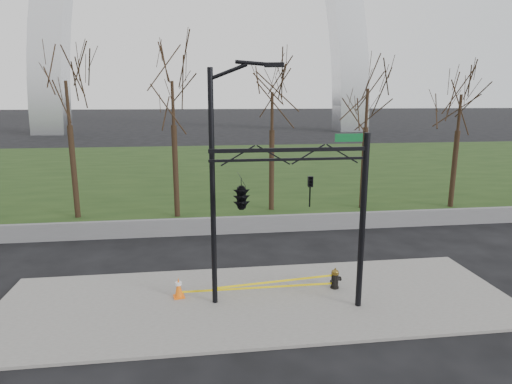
{
  "coord_description": "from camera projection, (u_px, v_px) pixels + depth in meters",
  "views": [
    {
      "loc": [
        -1.92,
        -13.97,
        7.1
      ],
      "look_at": [
        0.21,
        2.0,
        3.55
      ],
      "focal_mm": 30.36,
      "sensor_mm": 36.0,
      "label": 1
    }
  ],
  "objects": [
    {
      "name": "traffic_signal_mast",
      "position": [
        266.0,
        193.0,
        13.55
      ],
      "size": [
        5.1,
        2.49,
        6.0
      ],
      "rotation": [
        0.0,
        0.0,
        0.01
      ],
      "color": "black",
      "rests_on": "ground"
    },
    {
      "name": "grass_strip",
      "position": [
        218.0,
        167.0,
        44.33
      ],
      "size": [
        120.0,
        40.0,
        0.06
      ],
      "primitive_type": "cube",
      "color": "#1A3112",
      "rests_on": "ground"
    },
    {
      "name": "sidewalk",
      "position": [
        258.0,
        301.0,
        15.29
      ],
      "size": [
        18.0,
        6.0,
        0.1
      ],
      "primitive_type": "cube",
      "color": "slate",
      "rests_on": "ground"
    },
    {
      "name": "street_light",
      "position": [
        219.0,
        172.0,
        14.07
      ],
      "size": [
        2.35,
        0.79,
        8.21
      ],
      "rotation": [
        0.0,
        0.0,
        -0.26
      ],
      "color": "black",
      "rests_on": "ground"
    },
    {
      "name": "guardrail",
      "position": [
        237.0,
        225.0,
        22.94
      ],
      "size": [
        60.0,
        0.3,
        0.9
      ],
      "primitive_type": "cube",
      "color": "#59595B",
      "rests_on": "ground"
    },
    {
      "name": "tree_row",
      "position": [
        225.0,
        143.0,
        25.92
      ],
      "size": [
        45.29,
        4.0,
        8.79
      ],
      "color": "black",
      "rests_on": "ground"
    },
    {
      "name": "caution_tape",
      "position": [
        267.0,
        285.0,
        15.68
      ],
      "size": [
        5.75,
        0.56,
        0.41
      ],
      "color": "yellow",
      "rests_on": "ground"
    },
    {
      "name": "traffic_cone",
      "position": [
        179.0,
        287.0,
        15.38
      ],
      "size": [
        0.44,
        0.44,
        0.74
      ],
      "rotation": [
        0.0,
        0.0,
        0.18
      ],
      "color": "orange",
      "rests_on": "sidewalk"
    },
    {
      "name": "fire_hydrant",
      "position": [
        335.0,
        279.0,
        16.13
      ],
      "size": [
        0.49,
        0.32,
        0.79
      ],
      "rotation": [
        0.0,
        0.0,
        0.31
      ],
      "color": "black",
      "rests_on": "sidewalk"
    },
    {
      "name": "ground",
      "position": [
        258.0,
        302.0,
        15.3
      ],
      "size": [
        500.0,
        500.0,
        0.0
      ],
      "primitive_type": "plane",
      "color": "black",
      "rests_on": "ground"
    }
  ]
}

